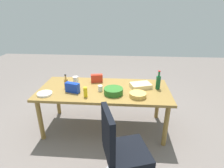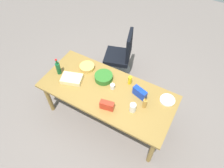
{
  "view_description": "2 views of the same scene",
  "coord_description": "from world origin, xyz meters",
  "views": [
    {
      "loc": [
        -0.33,
        2.62,
        1.96
      ],
      "look_at": [
        -0.12,
        -0.09,
        0.79
      ],
      "focal_mm": 29.01,
      "sensor_mm": 36.0,
      "label": 1
    },
    {
      "loc": [
        1.01,
        -1.63,
        3.26
      ],
      "look_at": [
        0.03,
        0.1,
        0.82
      ],
      "focal_mm": 33.34,
      "sensor_mm": 36.0,
      "label": 2
    }
  ],
  "objects": [
    {
      "name": "paper_plate_stack",
      "position": [
        0.86,
        0.28,
        0.76
      ],
      "size": [
        0.22,
        0.22,
        0.03
      ],
      "primitive_type": "cylinder",
      "rotation": [
        0.0,
        0.0,
        -0.01
      ],
      "color": "white",
      "rests_on": "conference_table"
    },
    {
      "name": "salad_bowl",
      "position": [
        -0.16,
        0.17,
        0.79
      ],
      "size": [
        0.34,
        0.34,
        0.09
      ],
      "primitive_type": "cylinder",
      "rotation": [
        0.0,
        0.0,
        0.19
      ],
      "color": "#2C6C24",
      "rests_on": "conference_table"
    },
    {
      "name": "conference_table",
      "position": [
        0.0,
        0.0,
        0.66
      ],
      "size": [
        2.08,
        0.93,
        0.74
      ],
      "color": "olive",
      "rests_on": "ground"
    },
    {
      "name": "ground_plane",
      "position": [
        0.0,
        0.0,
        0.0
      ],
      "size": [
        10.0,
        10.0,
        0.0
      ],
      "primitive_type": "plane",
      "color": "slate"
    },
    {
      "name": "mustard_bottle",
      "position": [
        0.23,
        0.3,
        0.82
      ],
      "size": [
        0.07,
        0.07,
        0.15
      ],
      "primitive_type": "cylinder",
      "rotation": [
        0.0,
        0.0,
        -0.33
      ],
      "color": "yellow",
      "rests_on": "conference_table"
    },
    {
      "name": "mayo_jar",
      "position": [
        0.49,
        -0.13,
        0.81
      ],
      "size": [
        0.09,
        0.09,
        0.14
      ],
      "primitive_type": "cylinder",
      "rotation": [
        0.0,
        0.0,
        0.05
      ],
      "color": "white",
      "rests_on": "conference_table"
    },
    {
      "name": "office_chair",
      "position": [
        -0.32,
        1.05,
        0.38
      ],
      "size": [
        0.61,
        0.6,
        1.0
      ],
      "color": "gray",
      "rests_on": "ground"
    },
    {
      "name": "chip_bag_red",
      "position": [
        0.16,
        -0.27,
        0.81
      ],
      "size": [
        0.21,
        0.12,
        0.14
      ],
      "primitive_type": "cube",
      "rotation": [
        0.0,
        0.0,
        0.2
      ],
      "color": "red",
      "rests_on": "conference_table"
    },
    {
      "name": "chip_bag_blue",
      "position": [
        0.47,
        0.15,
        0.82
      ],
      "size": [
        0.23,
        0.14,
        0.15
      ],
      "primitive_type": "cube",
      "rotation": [
        0.0,
        0.0,
        -0.29
      ],
      "color": "#1336B7",
      "rests_on": "conference_table"
    },
    {
      "name": "wine_bottle",
      "position": [
        -0.86,
        -0.07,
        0.86
      ],
      "size": [
        0.09,
        0.09,
        0.31
      ],
      "color": "#135228",
      "rests_on": "conference_table"
    },
    {
      "name": "paper_cup",
      "position": [
        0.05,
        0.08,
        0.79
      ],
      "size": [
        0.09,
        0.09,
        0.09
      ],
      "primitive_type": "cylinder",
      "rotation": [
        0.0,
        0.0,
        0.34
      ],
      "color": "white",
      "rests_on": "conference_table"
    },
    {
      "name": "sheet_cake",
      "position": [
        -0.59,
        -0.09,
        0.78
      ],
      "size": [
        0.37,
        0.31,
        0.07
      ],
      "primitive_type": "cube",
      "rotation": [
        0.0,
        0.0,
        0.32
      ],
      "color": "beige",
      "rests_on": "conference_table"
    },
    {
      "name": "dressing_bottle",
      "position": [
        0.61,
        0.02,
        0.83
      ],
      "size": [
        0.06,
        0.06,
        0.23
      ],
      "color": "#BD8739",
      "rests_on": "conference_table"
    },
    {
      "name": "chip_bowl",
      "position": [
        -0.53,
        0.24,
        0.77
      ],
      "size": [
        0.27,
        0.27,
        0.06
      ],
      "primitive_type": "cylinder",
      "rotation": [
        0.0,
        0.0,
        -0.11
      ],
      "color": "#D5A951",
      "rests_on": "conference_table"
    }
  ]
}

